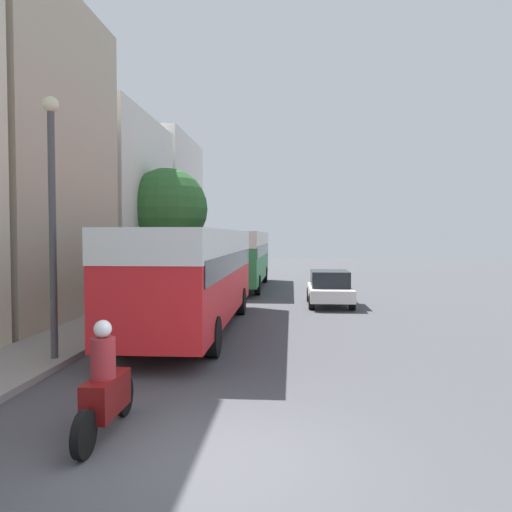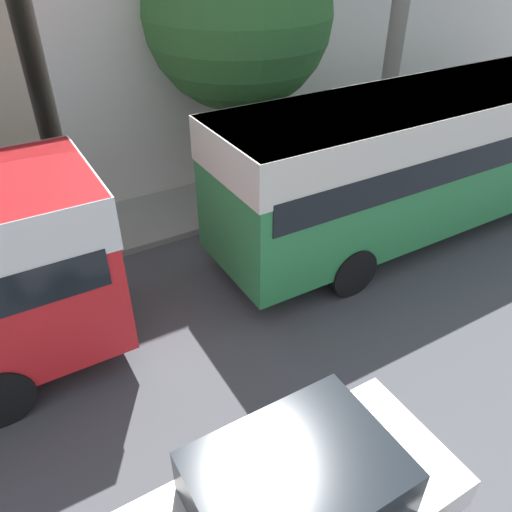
# 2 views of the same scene
# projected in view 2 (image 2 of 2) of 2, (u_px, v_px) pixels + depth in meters

# --- Properties ---
(bus_following) EXTENTS (2.49, 10.96, 3.17)m
(bus_following) POSITION_uv_depth(u_px,v_px,m) (449.00, 140.00, 10.72)
(bus_following) COLOR #2D8447
(bus_following) RESTS_ON ground_plane
(car_crossing) EXTENTS (1.84, 3.86, 1.48)m
(car_crossing) POSITION_uv_depth(u_px,v_px,m) (294.00, 502.00, 5.44)
(car_crossing) COLOR silver
(car_crossing) RESTS_ON ground_plane
(pedestrian_near_curb) EXTENTS (0.37, 0.37, 1.68)m
(pedestrian_near_curb) POSITION_uv_depth(u_px,v_px,m) (506.00, 100.00, 16.37)
(pedestrian_near_curb) COLOR #232838
(pedestrian_near_curb) RESTS_ON sidewalk
(street_tree) EXTENTS (4.08, 4.08, 6.23)m
(street_tree) POSITION_uv_depth(u_px,v_px,m) (238.00, 13.00, 10.57)
(street_tree) COLOR brown
(street_tree) RESTS_ON sidewalk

